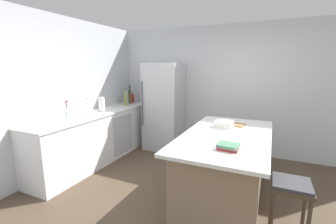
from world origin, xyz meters
TOP-DOWN VIEW (x-y plane):
  - ground_plane at (0.00, 0.00)m, footprint 7.20×7.20m
  - wall_rear at (0.00, 2.25)m, footprint 6.00×0.10m
  - wall_left at (-2.45, 0.00)m, footprint 0.10×6.00m
  - counter_run_left at (-2.10, 0.70)m, footprint 0.63×2.82m
  - kitchen_island at (0.34, 0.36)m, footprint 1.06×1.99m
  - refrigerator at (-1.27, 1.85)m, footprint 0.76×0.72m
  - bar_stool at (1.07, -0.21)m, footprint 0.36×0.36m
  - sink_faucet at (-2.14, 0.49)m, footprint 0.15×0.05m
  - flower_vase at (-2.13, 0.05)m, footprint 0.08×0.08m
  - paper_towel_roll at (-2.06, 0.79)m, footprint 0.14×0.14m
  - hot_sauce_bottle at (-2.17, 2.00)m, footprint 0.05×0.05m
  - wine_bottle at (-2.18, 1.90)m, footprint 0.06×0.06m
  - vinegar_bottle at (-2.09, 1.81)m, footprint 0.05×0.05m
  - gin_bottle at (-2.14, 1.72)m, footprint 0.07×0.07m
  - soda_bottle at (-2.09, 1.62)m, footprint 0.07×0.07m
  - olive_oil_bottle at (-2.05, 1.53)m, footprint 0.05×0.05m
  - cookbook_stack at (0.46, -0.19)m, footprint 0.23×0.21m
  - mixing_bowl at (0.24, 0.71)m, footprint 0.28×0.28m
  - cutting_board at (0.33, 0.90)m, footprint 0.34×0.26m

SIDE VIEW (x-z plane):
  - ground_plane at x=0.00m, z-range 0.00..0.00m
  - kitchen_island at x=0.34m, z-range 0.01..0.92m
  - counter_run_left at x=-2.10m, z-range 0.00..0.94m
  - bar_stool at x=1.07m, z-range 0.22..0.91m
  - cutting_board at x=0.33m, z-range 0.91..0.93m
  - refrigerator at x=-1.27m, z-range 0.00..1.85m
  - cookbook_stack at x=0.46m, z-range 0.91..0.97m
  - mixing_bowl at x=0.24m, z-range 0.91..1.00m
  - hot_sauce_bottle at x=-2.17m, z-range 0.91..1.15m
  - flower_vase at x=-2.13m, z-range 0.88..1.19m
  - vinegar_bottle at x=-2.09m, z-range 0.91..1.20m
  - soda_bottle at x=-2.09m, z-range 0.90..1.23m
  - paper_towel_roll at x=-2.06m, z-range 0.91..1.23m
  - olive_oil_bottle at x=-2.05m, z-range 0.89..1.26m
  - gin_bottle at x=-2.14m, z-range 0.90..1.26m
  - sink_faucet at x=-2.14m, z-range 0.94..1.24m
  - wine_bottle at x=-2.18m, z-range 0.89..1.31m
  - wall_rear at x=0.00m, z-range 0.00..2.60m
  - wall_left at x=-2.45m, z-range 0.00..2.60m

